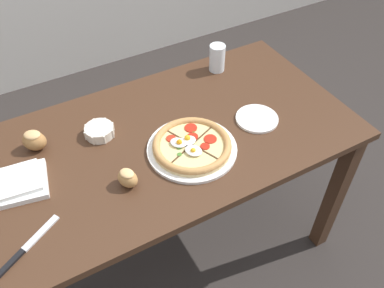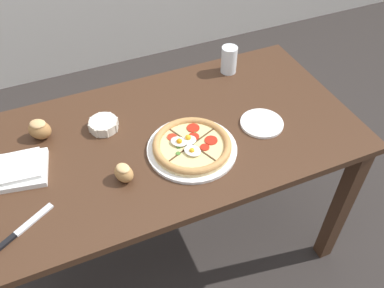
{
  "view_description": "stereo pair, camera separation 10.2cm",
  "coord_description": "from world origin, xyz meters",
  "px_view_note": "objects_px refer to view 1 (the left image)",
  "views": [
    {
      "loc": [
        -0.42,
        -0.98,
        1.78
      ],
      "look_at": [
        0.06,
        -0.11,
        0.79
      ],
      "focal_mm": 38.0,
      "sensor_mm": 36.0,
      "label": 1
    },
    {
      "loc": [
        -0.33,
        -1.03,
        1.78
      ],
      "look_at": [
        0.06,
        -0.11,
        0.79
      ],
      "focal_mm": 38.0,
      "sensor_mm": 36.0,
      "label": 2
    }
  ],
  "objects_px": {
    "dining_table": "(164,157)",
    "bread_piece_near": "(34,140)",
    "side_saucer": "(257,119)",
    "napkin_folded": "(16,183)",
    "pizza": "(192,146)",
    "water_glass": "(217,59)",
    "bread_piece_mid": "(128,178)",
    "knife_main": "(28,246)",
    "ramekin_bowl": "(99,131)"
  },
  "relations": [
    {
      "from": "dining_table",
      "to": "bread_piece_near",
      "type": "xyz_separation_m",
      "value": [
        -0.41,
        0.17,
        0.15
      ]
    },
    {
      "from": "side_saucer",
      "to": "napkin_folded",
      "type": "bearing_deg",
      "value": 172.84
    },
    {
      "from": "dining_table",
      "to": "napkin_folded",
      "type": "height_order",
      "value": "napkin_folded"
    },
    {
      "from": "pizza",
      "to": "water_glass",
      "type": "distance_m",
      "value": 0.51
    },
    {
      "from": "water_glass",
      "to": "bread_piece_mid",
      "type": "bearing_deg",
      "value": -144.87
    },
    {
      "from": "knife_main",
      "to": "bread_piece_near",
      "type": "bearing_deg",
      "value": 41.81
    },
    {
      "from": "water_glass",
      "to": "side_saucer",
      "type": "relative_size",
      "value": 0.73
    },
    {
      "from": "bread_piece_mid",
      "to": "dining_table",
      "type": "bearing_deg",
      "value": 36.77
    },
    {
      "from": "ramekin_bowl",
      "to": "knife_main",
      "type": "bearing_deg",
      "value": -135.01
    },
    {
      "from": "knife_main",
      "to": "side_saucer",
      "type": "xyz_separation_m",
      "value": [
        0.89,
        0.13,
        0.0
      ]
    },
    {
      "from": "dining_table",
      "to": "napkin_folded",
      "type": "bearing_deg",
      "value": 177.68
    },
    {
      "from": "dining_table",
      "to": "bread_piece_near",
      "type": "relative_size",
      "value": 13.55
    },
    {
      "from": "knife_main",
      "to": "pizza",
      "type": "bearing_deg",
      "value": -20.21
    },
    {
      "from": "water_glass",
      "to": "ramekin_bowl",
      "type": "bearing_deg",
      "value": -166.01
    },
    {
      "from": "napkin_folded",
      "to": "water_glass",
      "type": "bearing_deg",
      "value": 15.26
    },
    {
      "from": "dining_table",
      "to": "knife_main",
      "type": "xyz_separation_m",
      "value": [
        -0.54,
        -0.22,
        0.11
      ]
    },
    {
      "from": "side_saucer",
      "to": "knife_main",
      "type": "bearing_deg",
      "value": -171.67
    },
    {
      "from": "knife_main",
      "to": "water_glass",
      "type": "bearing_deg",
      "value": -2.96
    },
    {
      "from": "bread_piece_near",
      "to": "side_saucer",
      "type": "height_order",
      "value": "bread_piece_near"
    },
    {
      "from": "ramekin_bowl",
      "to": "bread_piece_near",
      "type": "height_order",
      "value": "bread_piece_near"
    },
    {
      "from": "pizza",
      "to": "bread_piece_mid",
      "type": "distance_m",
      "value": 0.26
    },
    {
      "from": "knife_main",
      "to": "water_glass",
      "type": "height_order",
      "value": "water_glass"
    },
    {
      "from": "dining_table",
      "to": "napkin_folded",
      "type": "distance_m",
      "value": 0.53
    },
    {
      "from": "knife_main",
      "to": "side_saucer",
      "type": "relative_size",
      "value": 1.28
    },
    {
      "from": "pizza",
      "to": "bread_piece_near",
      "type": "bearing_deg",
      "value": 149.99
    },
    {
      "from": "bread_piece_near",
      "to": "knife_main",
      "type": "bearing_deg",
      "value": -107.58
    },
    {
      "from": "dining_table",
      "to": "ramekin_bowl",
      "type": "height_order",
      "value": "ramekin_bowl"
    },
    {
      "from": "side_saucer",
      "to": "dining_table",
      "type": "bearing_deg",
      "value": 166.01
    },
    {
      "from": "ramekin_bowl",
      "to": "knife_main",
      "type": "xyz_separation_m",
      "value": [
        -0.34,
        -0.34,
        -0.02
      ]
    },
    {
      "from": "ramekin_bowl",
      "to": "side_saucer",
      "type": "height_order",
      "value": "ramekin_bowl"
    },
    {
      "from": "pizza",
      "to": "bread_piece_mid",
      "type": "bearing_deg",
      "value": -171.79
    },
    {
      "from": "dining_table",
      "to": "ramekin_bowl",
      "type": "bearing_deg",
      "value": 148.07
    },
    {
      "from": "napkin_folded",
      "to": "bread_piece_near",
      "type": "bearing_deg",
      "value": 55.29
    },
    {
      "from": "pizza",
      "to": "ramekin_bowl",
      "type": "bearing_deg",
      "value": 137.9
    },
    {
      "from": "napkin_folded",
      "to": "water_glass",
      "type": "distance_m",
      "value": 0.94
    },
    {
      "from": "bread_piece_mid",
      "to": "knife_main",
      "type": "relative_size",
      "value": 0.42
    },
    {
      "from": "pizza",
      "to": "napkin_folded",
      "type": "height_order",
      "value": "pizza"
    },
    {
      "from": "ramekin_bowl",
      "to": "knife_main",
      "type": "relative_size",
      "value": 0.54
    },
    {
      "from": "ramekin_bowl",
      "to": "side_saucer",
      "type": "xyz_separation_m",
      "value": [
        0.55,
        -0.21,
        -0.01
      ]
    },
    {
      "from": "napkin_folded",
      "to": "water_glass",
      "type": "xyz_separation_m",
      "value": [
        0.91,
        0.25,
        0.04
      ]
    },
    {
      "from": "dining_table",
      "to": "side_saucer",
      "type": "bearing_deg",
      "value": -13.99
    },
    {
      "from": "side_saucer",
      "to": "water_glass",
      "type": "bearing_deg",
      "value": 83.69
    },
    {
      "from": "pizza",
      "to": "bread_piece_mid",
      "type": "relative_size",
      "value": 3.63
    },
    {
      "from": "dining_table",
      "to": "side_saucer",
      "type": "xyz_separation_m",
      "value": [
        0.35,
        -0.09,
        0.11
      ]
    },
    {
      "from": "napkin_folded",
      "to": "water_glass",
      "type": "height_order",
      "value": "water_glass"
    },
    {
      "from": "water_glass",
      "to": "side_saucer",
      "type": "xyz_separation_m",
      "value": [
        -0.04,
        -0.36,
        -0.05
      ]
    },
    {
      "from": "dining_table",
      "to": "bread_piece_mid",
      "type": "xyz_separation_m",
      "value": [
        -0.2,
        -0.15,
        0.14
      ]
    },
    {
      "from": "dining_table",
      "to": "bread_piece_mid",
      "type": "height_order",
      "value": "bread_piece_mid"
    },
    {
      "from": "dining_table",
      "to": "bread_piece_mid",
      "type": "distance_m",
      "value": 0.28
    },
    {
      "from": "side_saucer",
      "to": "bread_piece_near",
      "type": "bearing_deg",
      "value": 161.77
    }
  ]
}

